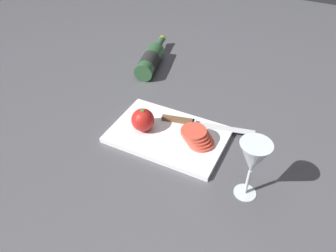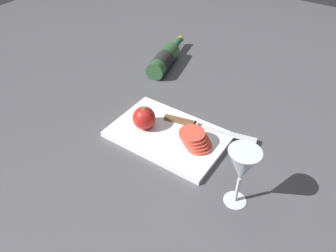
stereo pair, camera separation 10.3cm
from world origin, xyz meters
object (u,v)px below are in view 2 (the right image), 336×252
at_px(wine_glass, 242,167).
at_px(wine_bottle, 164,60).
at_px(knife, 192,124).
at_px(tomato_slice_stack_near, 196,139).
at_px(whole_tomato, 144,118).

bearing_deg(wine_glass, wine_bottle, -40.35).
bearing_deg(wine_bottle, wine_glass, 139.65).
height_order(wine_bottle, knife, wine_bottle).
relative_size(wine_bottle, wine_glass, 1.79).
distance_m(wine_bottle, tomato_slice_stack_near, 0.51).
bearing_deg(tomato_slice_stack_near, wine_bottle, -44.42).
bearing_deg(knife, wine_bottle, 124.31).
bearing_deg(knife, wine_glass, -49.84).
bearing_deg(wine_bottle, knife, 137.16).
bearing_deg(wine_bottle, whole_tomato, 115.63).
height_order(knife, tomato_slice_stack_near, tomato_slice_stack_near).
distance_m(wine_bottle, wine_glass, 0.73).
bearing_deg(whole_tomato, tomato_slice_stack_near, -173.43).
relative_size(whole_tomato, knife, 0.25).
height_order(wine_glass, tomato_slice_stack_near, wine_glass).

